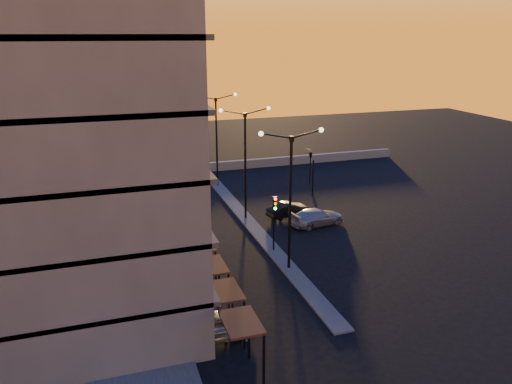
% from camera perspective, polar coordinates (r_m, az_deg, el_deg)
% --- Properties ---
extents(ground, '(120.00, 120.00, 0.00)m').
position_cam_1_polar(ground, '(34.06, 3.75, -8.76)').
color(ground, black).
rests_on(ground, ground).
extents(sidewalk_west, '(5.00, 40.00, 0.12)m').
position_cam_1_polar(sidewalk_west, '(35.62, -14.81, -8.00)').
color(sidewalk_west, '#444442').
rests_on(sidewalk_west, ground).
extents(median, '(1.20, 36.00, 0.12)m').
position_cam_1_polar(median, '(42.70, -1.19, -3.00)').
color(median, '#444442').
rests_on(median, ground).
extents(parapet, '(44.00, 0.50, 1.00)m').
position_cam_1_polar(parapet, '(57.79, -3.90, 2.98)').
color(parapet, slate).
rests_on(parapet, ground).
extents(building, '(14.35, 17.08, 25.00)m').
position_cam_1_polar(building, '(28.57, -23.26, 9.77)').
color(building, '#66605A').
rests_on(building, ground).
extents(streetlamp_near, '(4.32, 0.32, 9.51)m').
position_cam_1_polar(streetlamp_near, '(31.96, 3.95, 0.25)').
color(streetlamp_near, black).
rests_on(streetlamp_near, ground).
extents(streetlamp_mid, '(4.32, 0.32, 9.51)m').
position_cam_1_polar(streetlamp_mid, '(41.07, -1.24, 4.24)').
color(streetlamp_mid, black).
rests_on(streetlamp_mid, ground).
extents(streetlamp_far, '(4.32, 0.32, 9.51)m').
position_cam_1_polar(streetlamp_far, '(50.51, -4.55, 6.75)').
color(streetlamp_far, black).
rests_on(streetlamp_far, ground).
extents(traffic_light_main, '(0.28, 0.44, 4.25)m').
position_cam_1_polar(traffic_light_main, '(35.37, 2.14, -2.60)').
color(traffic_light_main, black).
rests_on(traffic_light_main, ground).
extents(signal_east_a, '(0.13, 0.16, 3.60)m').
position_cam_1_polar(signal_east_a, '(48.37, 6.52, 1.73)').
color(signal_east_a, black).
rests_on(signal_east_a, ground).
extents(signal_east_b, '(0.42, 1.99, 3.60)m').
position_cam_1_polar(signal_east_b, '(52.20, 6.26, 4.25)').
color(signal_east_b, black).
rests_on(signal_east_b, ground).
extents(car_hatchback, '(4.29, 1.73, 1.46)m').
position_cam_1_polar(car_hatchback, '(26.77, -4.53, -14.98)').
color(car_hatchback, '#AFB2B7').
rests_on(car_hatchback, ground).
extents(car_sedan, '(3.99, 2.07, 1.25)m').
position_cam_1_polar(car_sedan, '(43.14, 3.70, -2.01)').
color(car_sedan, black).
rests_on(car_sedan, ground).
extents(car_wagon, '(4.98, 2.69, 1.37)m').
position_cam_1_polar(car_wagon, '(41.47, 6.99, -2.85)').
color(car_wagon, '#9FA0A6').
rests_on(car_wagon, ground).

